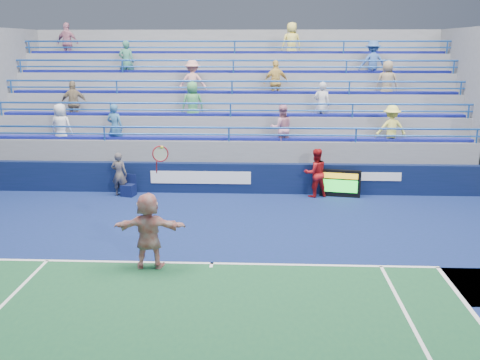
{
  "coord_description": "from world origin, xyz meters",
  "views": [
    {
      "loc": [
        1.22,
        -12.12,
        5.22
      ],
      "look_at": [
        0.58,
        2.5,
        1.5
      ],
      "focal_mm": 40.0,
      "sensor_mm": 36.0,
      "label": 1
    }
  ],
  "objects_px": {
    "serve_speed_board": "(340,183)",
    "ball_girl": "(315,173)",
    "judge_chair": "(129,189)",
    "line_judge": "(119,174)",
    "tennis_player": "(149,230)"
  },
  "relations": [
    {
      "from": "judge_chair",
      "to": "tennis_player",
      "type": "distance_m",
      "value": 6.54
    },
    {
      "from": "serve_speed_board",
      "to": "ball_girl",
      "type": "height_order",
      "value": "ball_girl"
    },
    {
      "from": "tennis_player",
      "to": "line_judge",
      "type": "bearing_deg",
      "value": 110.88
    },
    {
      "from": "ball_girl",
      "to": "tennis_player",
      "type": "bearing_deg",
      "value": 37.3
    },
    {
      "from": "judge_chair",
      "to": "serve_speed_board",
      "type": "bearing_deg",
      "value": 1.63
    },
    {
      "from": "serve_speed_board",
      "to": "tennis_player",
      "type": "height_order",
      "value": "tennis_player"
    },
    {
      "from": "tennis_player",
      "to": "judge_chair",
      "type": "bearing_deg",
      "value": 108.39
    },
    {
      "from": "serve_speed_board",
      "to": "tennis_player",
      "type": "xyz_separation_m",
      "value": [
        -5.42,
        -6.38,
        0.45
      ]
    },
    {
      "from": "serve_speed_board",
      "to": "line_judge",
      "type": "distance_m",
      "value": 7.78
    },
    {
      "from": "tennis_player",
      "to": "line_judge",
      "type": "xyz_separation_m",
      "value": [
        -2.36,
        6.18,
        -0.15
      ]
    },
    {
      "from": "tennis_player",
      "to": "ball_girl",
      "type": "bearing_deg",
      "value": 54.54
    },
    {
      "from": "judge_chair",
      "to": "line_judge",
      "type": "distance_m",
      "value": 0.62
    },
    {
      "from": "line_judge",
      "to": "ball_girl",
      "type": "bearing_deg",
      "value": -170.4
    },
    {
      "from": "serve_speed_board",
      "to": "line_judge",
      "type": "height_order",
      "value": "line_judge"
    },
    {
      "from": "serve_speed_board",
      "to": "judge_chair",
      "type": "xyz_separation_m",
      "value": [
        -7.47,
        -0.21,
        -0.25
      ]
    }
  ]
}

